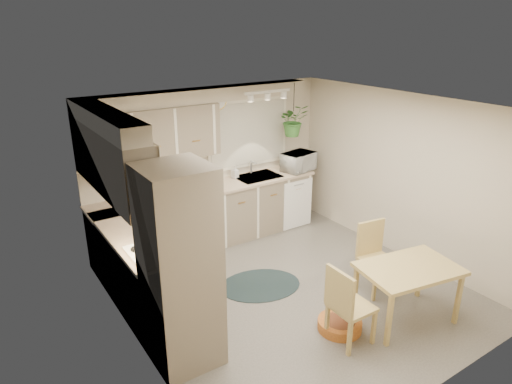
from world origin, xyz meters
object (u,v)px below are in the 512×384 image
Objects in this scene: pet_bed at (340,325)px; chair_left at (352,304)px; dining_table at (406,293)px; microwave at (299,160)px; braided_rug at (260,285)px; chair_back at (378,259)px.

chair_left is at bearing -102.93° from pet_bed.
dining_table reaches higher than pet_bed.
pet_bed is at bearing -131.88° from microwave.
dining_table is 1.02× the size of braided_rug.
chair_left is 1.54m from braided_rug.
pet_bed is (-0.77, 0.27, -0.29)m from dining_table.
chair_back reaches higher than dining_table.
pet_bed is at bearing 168.09° from chair_left.
dining_table is 0.64m from chair_back.
dining_table is 0.82m from chair_left.
chair_left is 3.28m from microwave.
chair_left is 0.45m from pet_bed.
dining_table is 1.86m from braided_rug.
microwave is (0.51, 2.30, 0.67)m from chair_back.
braided_rug is at bearing -171.53° from chair_left.
microwave is (1.47, 2.63, 1.07)m from pet_bed.
pet_bed is at bearing 160.54° from dining_table.
microwave reaches higher than chair_back.
chair_left reaches higher than pet_bed.
braided_rug is 1.29m from pet_bed.
chair_back is at bearing -37.99° from braided_rug.
chair_back is (0.19, 0.60, 0.11)m from dining_table.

